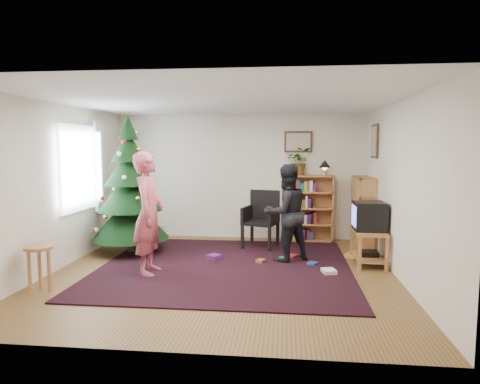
# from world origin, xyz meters

# --- Properties ---
(floor) EXTENTS (5.00, 5.00, 0.00)m
(floor) POSITION_xyz_m (0.00, 0.00, 0.00)
(floor) COLOR brown
(floor) RESTS_ON ground
(ceiling) EXTENTS (5.00, 5.00, 0.00)m
(ceiling) POSITION_xyz_m (0.00, 0.00, 2.50)
(ceiling) COLOR white
(ceiling) RESTS_ON wall_back
(wall_back) EXTENTS (5.00, 0.02, 2.50)m
(wall_back) POSITION_xyz_m (0.00, 2.50, 1.25)
(wall_back) COLOR silver
(wall_back) RESTS_ON floor
(wall_front) EXTENTS (5.00, 0.02, 2.50)m
(wall_front) POSITION_xyz_m (0.00, -2.50, 1.25)
(wall_front) COLOR silver
(wall_front) RESTS_ON floor
(wall_left) EXTENTS (0.02, 5.00, 2.50)m
(wall_left) POSITION_xyz_m (-2.50, 0.00, 1.25)
(wall_left) COLOR silver
(wall_left) RESTS_ON floor
(wall_right) EXTENTS (0.02, 5.00, 2.50)m
(wall_right) POSITION_xyz_m (2.50, 0.00, 1.25)
(wall_right) COLOR silver
(wall_right) RESTS_ON floor
(rug) EXTENTS (3.80, 3.60, 0.02)m
(rug) POSITION_xyz_m (0.00, 0.30, 0.01)
(rug) COLOR black
(rug) RESTS_ON floor
(window_pane) EXTENTS (0.04, 1.20, 1.40)m
(window_pane) POSITION_xyz_m (-2.47, 0.60, 1.50)
(window_pane) COLOR silver
(window_pane) RESTS_ON wall_left
(curtain) EXTENTS (0.06, 0.35, 1.60)m
(curtain) POSITION_xyz_m (-2.43, 1.30, 1.50)
(curtain) COLOR silver
(curtain) RESTS_ON wall_left
(picture_back) EXTENTS (0.55, 0.03, 0.42)m
(picture_back) POSITION_xyz_m (1.15, 2.48, 1.95)
(picture_back) COLOR #4C3319
(picture_back) RESTS_ON wall_back
(picture_right) EXTENTS (0.03, 0.50, 0.60)m
(picture_right) POSITION_xyz_m (2.48, 1.75, 1.95)
(picture_right) COLOR #4C3319
(picture_right) RESTS_ON wall_right
(christmas_tree) EXTENTS (1.32, 1.32, 2.40)m
(christmas_tree) POSITION_xyz_m (-1.78, 1.03, 1.00)
(christmas_tree) COLOR #3F2816
(christmas_tree) RESTS_ON rug
(bookshelf_back) EXTENTS (0.95, 0.30, 1.30)m
(bookshelf_back) POSITION_xyz_m (1.36, 2.34, 0.66)
(bookshelf_back) COLOR #B97D42
(bookshelf_back) RESTS_ON floor
(bookshelf_right) EXTENTS (0.30, 0.95, 1.30)m
(bookshelf_right) POSITION_xyz_m (2.34, 1.92, 0.66)
(bookshelf_right) COLOR #B97D42
(bookshelf_right) RESTS_ON floor
(tv_stand) EXTENTS (0.45, 0.82, 0.55)m
(tv_stand) POSITION_xyz_m (2.22, 0.69, 0.32)
(tv_stand) COLOR #B97D42
(tv_stand) RESTS_ON floor
(crt_tv) EXTENTS (0.47, 0.51, 0.45)m
(crt_tv) POSITION_xyz_m (2.22, 0.69, 0.77)
(crt_tv) COLOR black
(crt_tv) RESTS_ON tv_stand
(armchair) EXTENTS (0.70, 0.71, 1.05)m
(armchair) POSITION_xyz_m (0.46, 1.73, 0.57)
(armchair) COLOR black
(armchair) RESTS_ON rug
(stool) EXTENTS (0.36, 0.36, 0.60)m
(stool) POSITION_xyz_m (-2.20, -1.09, 0.46)
(stool) COLOR #B97D42
(stool) RESTS_ON floor
(person_standing) EXTENTS (0.45, 0.67, 1.78)m
(person_standing) POSITION_xyz_m (-1.05, -0.16, 0.89)
(person_standing) COLOR #B34755
(person_standing) RESTS_ON rug
(person_by_chair) EXTENTS (0.96, 0.91, 1.58)m
(person_by_chair) POSITION_xyz_m (0.92, 0.75, 0.79)
(person_by_chair) COLOR black
(person_by_chair) RESTS_ON rug
(potted_plant) EXTENTS (0.50, 0.43, 0.54)m
(potted_plant) POSITION_xyz_m (1.16, 2.34, 1.57)
(potted_plant) COLOR gray
(potted_plant) RESTS_ON bookshelf_back
(table_lamp) EXTENTS (0.23, 0.23, 0.30)m
(table_lamp) POSITION_xyz_m (1.66, 2.34, 1.50)
(table_lamp) COLOR #A57F33
(table_lamp) RESTS_ON bookshelf_back
(floor_clutter) EXTENTS (2.46, 1.23, 0.08)m
(floor_clutter) POSITION_xyz_m (1.02, 0.67, 0.04)
(floor_clutter) COLOR #A51E19
(floor_clutter) RESTS_ON rug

